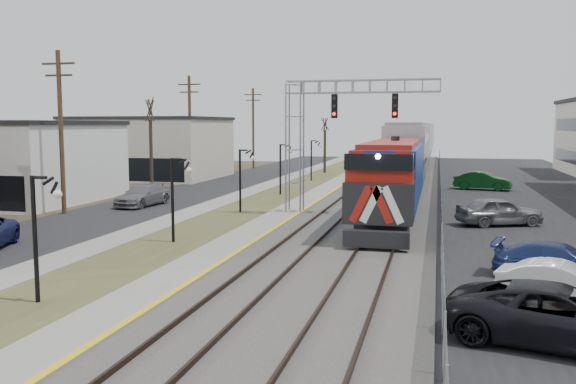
% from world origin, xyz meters
% --- Properties ---
extents(street_west, '(7.00, 120.00, 0.04)m').
position_xyz_m(street_west, '(-11.50, 35.00, 0.02)').
color(street_west, black).
rests_on(street_west, ground).
extents(sidewalk, '(2.00, 120.00, 0.08)m').
position_xyz_m(sidewalk, '(-7.00, 35.00, 0.04)').
color(sidewalk, gray).
rests_on(sidewalk, ground).
extents(grass_median, '(4.00, 120.00, 0.06)m').
position_xyz_m(grass_median, '(-4.00, 35.00, 0.03)').
color(grass_median, '#404726').
rests_on(grass_median, ground).
extents(platform, '(2.00, 120.00, 0.24)m').
position_xyz_m(platform, '(-1.00, 35.00, 0.12)').
color(platform, gray).
rests_on(platform, ground).
extents(ballast_bed, '(8.00, 120.00, 0.20)m').
position_xyz_m(ballast_bed, '(4.00, 35.00, 0.10)').
color(ballast_bed, '#595651').
rests_on(ballast_bed, ground).
extents(parking_lot, '(16.00, 120.00, 0.04)m').
position_xyz_m(parking_lot, '(16.00, 35.00, 0.02)').
color(parking_lot, black).
rests_on(parking_lot, ground).
extents(platform_edge, '(0.24, 120.00, 0.01)m').
position_xyz_m(platform_edge, '(-0.12, 35.00, 0.24)').
color(platform_edge, gold).
rests_on(platform_edge, platform).
extents(track_near, '(1.58, 120.00, 0.15)m').
position_xyz_m(track_near, '(2.00, 35.00, 0.28)').
color(track_near, '#2D2119').
rests_on(track_near, ballast_bed).
extents(track_far, '(1.58, 120.00, 0.15)m').
position_xyz_m(track_far, '(5.50, 35.00, 0.28)').
color(track_far, '#2D2119').
rests_on(track_far, ballast_bed).
extents(train, '(3.00, 108.65, 5.33)m').
position_xyz_m(train, '(5.50, 73.48, 2.94)').
color(train, navy).
rests_on(train, ground).
extents(signal_gantry, '(9.00, 1.07, 8.15)m').
position_xyz_m(signal_gantry, '(1.22, 27.99, 5.59)').
color(signal_gantry, gray).
rests_on(signal_gantry, ground).
extents(lampposts, '(0.14, 62.14, 4.00)m').
position_xyz_m(lampposts, '(-4.00, 18.29, 2.00)').
color(lampposts, black).
rests_on(lampposts, ground).
extents(utility_poles, '(0.28, 80.28, 10.00)m').
position_xyz_m(utility_poles, '(-14.50, 25.00, 5.00)').
color(utility_poles, '#4C3823').
rests_on(utility_poles, ground).
extents(fence, '(0.04, 120.00, 1.60)m').
position_xyz_m(fence, '(8.20, 35.00, 0.80)').
color(fence, gray).
rests_on(fence, ground).
extents(bare_trees, '(12.30, 42.30, 5.95)m').
position_xyz_m(bare_trees, '(-12.66, 38.91, 2.70)').
color(bare_trees, '#382D23').
rests_on(bare_trees, ground).
extents(car_lot_b, '(4.10, 2.49, 1.28)m').
position_xyz_m(car_lot_b, '(11.78, 11.80, 0.64)').
color(car_lot_b, white).
rests_on(car_lot_b, ground).
extents(car_lot_c, '(5.92, 3.81, 1.52)m').
position_xyz_m(car_lot_c, '(11.03, 7.88, 0.76)').
color(car_lot_c, black).
rests_on(car_lot_c, ground).
extents(car_lot_d, '(4.83, 2.88, 1.31)m').
position_xyz_m(car_lot_d, '(12.24, 14.86, 0.66)').
color(car_lot_d, navy).
rests_on(car_lot_d, ground).
extents(car_lot_e, '(4.96, 3.42, 1.57)m').
position_xyz_m(car_lot_e, '(11.30, 26.77, 0.78)').
color(car_lot_e, slate).
rests_on(car_lot_e, ground).
extents(car_lot_f, '(4.89, 2.54, 1.54)m').
position_xyz_m(car_lot_f, '(11.68, 45.51, 0.77)').
color(car_lot_f, '#0C4016').
rests_on(car_lot_f, ground).
extents(car_street_b, '(2.49, 5.08, 1.42)m').
position_xyz_m(car_street_b, '(-11.45, 29.46, 0.71)').
color(car_street_b, slate).
rests_on(car_street_b, ground).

